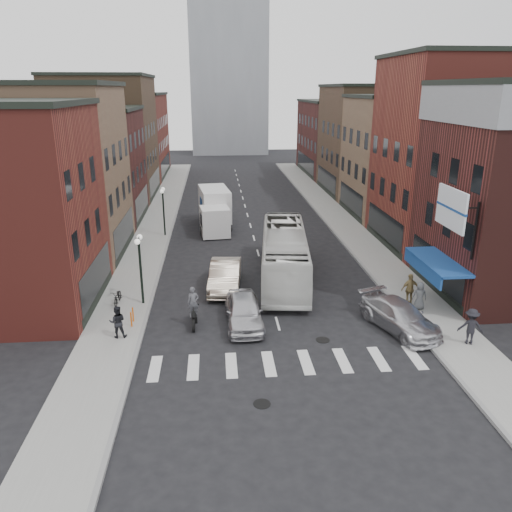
{
  "coord_description": "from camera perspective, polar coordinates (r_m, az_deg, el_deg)",
  "views": [
    {
      "loc": [
        -3.12,
        -22.71,
        11.83
      ],
      "look_at": [
        -0.73,
        6.07,
        2.1
      ],
      "focal_mm": 35.0,
      "sensor_mm": 36.0,
      "label": 1
    }
  ],
  "objects": [
    {
      "name": "streetlamp_far",
      "position": [
        41.89,
        -10.56,
        6.01
      ],
      "size": [
        0.32,
        1.22,
        4.11
      ],
      "color": "black",
      "rests_on": "ground"
    },
    {
      "name": "bldg_left_far_a",
      "position": [
        59.15,
        -16.75,
        12.83
      ],
      "size": [
        10.3,
        12.2,
        13.3
      ],
      "color": "brown",
      "rests_on": "ground"
    },
    {
      "name": "motorcycle_rider",
      "position": [
        26.21,
        -7.16,
        -5.91
      ],
      "size": [
        0.64,
        2.13,
        2.17
      ],
      "rotation": [
        0.0,
        0.0,
        0.13
      ],
      "color": "black",
      "rests_on": "ground"
    },
    {
      "name": "awning_blue",
      "position": [
        29.42,
        19.7,
        -0.74
      ],
      "size": [
        1.8,
        5.0,
        0.78
      ],
      "color": "navy",
      "rests_on": "ground"
    },
    {
      "name": "curb_car",
      "position": [
        26.78,
        16.09,
        -6.65
      ],
      "size": [
        3.6,
        5.45,
        1.47
      ],
      "primitive_type": "imported",
      "rotation": [
        0.0,
        0.0,
        0.33
      ],
      "color": "silver",
      "rests_on": "ground"
    },
    {
      "name": "bike_rack",
      "position": [
        26.9,
        -13.97,
        -6.77
      ],
      "size": [
        0.08,
        0.68,
        0.8
      ],
      "color": "#D8590C",
      "rests_on": "sidewalk_left"
    },
    {
      "name": "curb_left",
      "position": [
        46.41,
        -9.41,
        3.59
      ],
      "size": [
        0.2,
        74.0,
        0.16
      ],
      "primitive_type": "cube",
      "color": "gray",
      "rests_on": "ground"
    },
    {
      "name": "sedan_left_near",
      "position": [
        26.22,
        -1.4,
        -6.29
      ],
      "size": [
        1.98,
        4.68,
        1.58
      ],
      "primitive_type": "imported",
      "rotation": [
        0.0,
        0.0,
        0.03
      ],
      "color": "silver",
      "rests_on": "ground"
    },
    {
      "name": "curb_right",
      "position": [
        47.34,
        7.76,
        3.97
      ],
      "size": [
        0.2,
        74.0,
        0.16
      ],
      "primitive_type": "cube",
      "color": "gray",
      "rests_on": "ground"
    },
    {
      "name": "transit_bus",
      "position": [
        32.29,
        3.26,
        0.19
      ],
      "size": [
        4.09,
        12.04,
        3.29
      ],
      "primitive_type": "imported",
      "rotation": [
        0.0,
        0.0,
        -0.11
      ],
      "color": "silver",
      "rests_on": "ground"
    },
    {
      "name": "sidewalk_left",
      "position": [
        46.54,
        -11.26,
        3.62
      ],
      "size": [
        3.0,
        74.0,
        0.15
      ],
      "primitive_type": "cube",
      "color": "gray",
      "rests_on": "ground"
    },
    {
      "name": "streetlamp_near",
      "position": [
        28.48,
        -13.14,
        -0.14
      ],
      "size": [
        0.32,
        1.22,
        4.11
      ],
      "color": "black",
      "rests_on": "ground"
    },
    {
      "name": "parked_bicycle",
      "position": [
        29.5,
        -15.52,
        -4.51
      ],
      "size": [
        0.6,
        1.67,
        0.87
      ],
      "primitive_type": "imported",
      "rotation": [
        0.0,
        0.0,
        -0.01
      ],
      "color": "black",
      "rests_on": "sidewalk_left"
    },
    {
      "name": "ped_right_c",
      "position": [
        29.12,
        18.21,
        -4.34
      ],
      "size": [
        0.85,
        0.63,
        1.58
      ],
      "primitive_type": "imported",
      "rotation": [
        0.0,
        0.0,
        2.96
      ],
      "color": "#4F5356",
      "rests_on": "sidewalk_right"
    },
    {
      "name": "sedan_left_far",
      "position": [
        30.87,
        -3.55,
        -2.24
      ],
      "size": [
        2.27,
        5.33,
        1.71
      ],
      "primitive_type": "imported",
      "rotation": [
        0.0,
        0.0,
        -0.09
      ],
      "color": "beige",
      "rests_on": "ground"
    },
    {
      "name": "ped_left_solo",
      "position": [
        25.55,
        -15.55,
        -7.26
      ],
      "size": [
        0.84,
        0.53,
        1.65
      ],
      "primitive_type": "imported",
      "rotation": [
        0.0,
        0.0,
        3.23
      ],
      "color": "black",
      "rests_on": "sidewalk_left"
    },
    {
      "name": "sidewalk_right",
      "position": [
        47.67,
        9.53,
        4.08
      ],
      "size": [
        3.0,
        74.0,
        0.15
      ],
      "primitive_type": "cube",
      "color": "gray",
      "rests_on": "ground"
    },
    {
      "name": "bldg_left_mid_a",
      "position": [
        39.0,
        -22.7,
        8.83
      ],
      "size": [
        10.3,
        10.2,
        12.3
      ],
      "color": "#916C50",
      "rests_on": "ground"
    },
    {
      "name": "bldg_right_mid_b",
      "position": [
        50.48,
        16.62,
        10.83
      ],
      "size": [
        10.3,
        10.2,
        11.3
      ],
      "color": "#916C50",
      "rests_on": "ground"
    },
    {
      "name": "ped_right_b",
      "position": [
        29.56,
        17.18,
        -3.63
      ],
      "size": [
        1.13,
        0.69,
        1.82
      ],
      "primitive_type": "imported",
      "rotation": [
        0.0,
        0.0,
        3.3
      ],
      "color": "olive",
      "rests_on": "sidewalk_right"
    },
    {
      "name": "box_truck",
      "position": [
        44.23,
        -4.75,
        5.28
      ],
      "size": [
        2.98,
        8.02,
        3.39
      ],
      "rotation": [
        0.0,
        0.0,
        0.12
      ],
      "color": "white",
      "rests_on": "ground"
    },
    {
      "name": "bldg_left_far_b",
      "position": [
        72.95,
        -14.5,
        13.19
      ],
      "size": [
        10.3,
        16.2,
        11.3
      ],
      "color": "maroon",
      "rests_on": "ground"
    },
    {
      "name": "bldg_right_far_b",
      "position": [
        74.26,
        9.64,
        13.2
      ],
      "size": [
        10.3,
        16.2,
        10.3
      ],
      "color": "#3F1A16",
      "rests_on": "ground"
    },
    {
      "name": "distant_tower",
      "position": [
        101.62,
        -3.29,
        26.04
      ],
      "size": [
        14.0,
        14.0,
        50.0
      ],
      "primitive_type": "cube",
      "color": "#9399A0",
      "rests_on": "ground"
    },
    {
      "name": "billboard_sign",
      "position": [
        26.61,
        21.56,
        4.95
      ],
      "size": [
        1.52,
        3.0,
        3.7
      ],
      "color": "black",
      "rests_on": "ground"
    },
    {
      "name": "bldg_right_mid_a",
      "position": [
        41.21,
        21.77,
        10.81
      ],
      "size": [
        10.3,
        10.2,
        14.3
      ],
      "color": "maroon",
      "rests_on": "ground"
    },
    {
      "name": "ped_right_a",
      "position": [
        26.13,
        23.35,
        -7.39
      ],
      "size": [
        1.28,
        0.88,
        1.8
      ],
      "primitive_type": "imported",
      "rotation": [
        0.0,
        0.0,
        2.86
      ],
      "color": "black",
      "rests_on": "sidewalk_right"
    },
    {
      "name": "crosswalk_stripes",
      "position": [
        23.2,
        3.74,
        -12.09
      ],
      "size": [
        12.0,
        2.2,
        0.01
      ],
      "primitive_type": "cube",
      "color": "silver",
      "rests_on": "ground"
    },
    {
      "name": "bldg_left_mid_b",
      "position": [
        48.66,
        -19.11,
        9.72
      ],
      "size": [
        10.3,
        10.2,
        10.3
      ],
      "color": "#3F1A16",
      "rests_on": "ground"
    },
    {
      "name": "ground",
      "position": [
        25.8,
        2.76,
        -8.7
      ],
      "size": [
        160.0,
        160.0,
        0.0
      ],
      "primitive_type": "plane",
      "color": "black",
      "rests_on": "ground"
    },
    {
      "name": "bldg_right_far_a",
      "position": [
        60.75,
        12.94,
        12.8
      ],
      "size": [
        10.3,
        12.2,
        12.3
      ],
      "color": "brown",
      "rests_on": "ground"
    }
  ]
}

